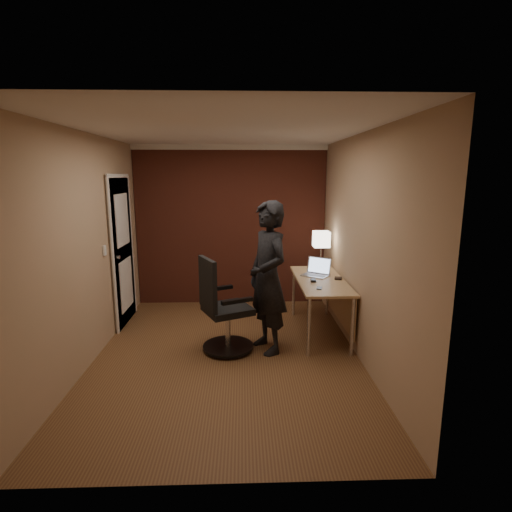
% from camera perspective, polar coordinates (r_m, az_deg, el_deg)
% --- Properties ---
extents(room, '(4.00, 4.00, 4.00)m').
position_cam_1_polar(room, '(5.93, -6.37, 4.88)').
color(room, brown).
rests_on(room, ground).
extents(desk, '(0.60, 1.50, 0.73)m').
position_cam_1_polar(desk, '(5.26, 9.90, -4.60)').
color(desk, tan).
rests_on(desk, ground).
extents(desk_lamp, '(0.22, 0.22, 0.54)m').
position_cam_1_polar(desk_lamp, '(5.72, 9.31, 2.32)').
color(desk_lamp, silver).
rests_on(desk_lamp, desk).
extents(laptop, '(0.42, 0.40, 0.23)m').
position_cam_1_polar(laptop, '(5.38, 8.69, -2.07)').
color(laptop, silver).
rests_on(laptop, desk).
extents(mouse, '(0.07, 0.10, 0.03)m').
position_cam_1_polar(mouse, '(5.07, 8.18, -3.47)').
color(mouse, black).
rests_on(mouse, desk).
extents(phone, '(0.09, 0.13, 0.01)m').
position_cam_1_polar(phone, '(4.78, 9.04, -4.54)').
color(phone, black).
rests_on(phone, desk).
extents(wallet, '(0.12, 0.13, 0.02)m').
position_cam_1_polar(wallet, '(5.24, 11.67, -3.14)').
color(wallet, black).
rests_on(wallet, desk).
extents(office_chair, '(0.66, 0.71, 1.11)m').
position_cam_1_polar(office_chair, '(4.69, -4.89, -7.91)').
color(office_chair, black).
rests_on(office_chair, ground).
extents(person, '(0.66, 0.76, 1.77)m').
position_cam_1_polar(person, '(4.60, 1.71, -3.11)').
color(person, black).
rests_on(person, ground).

